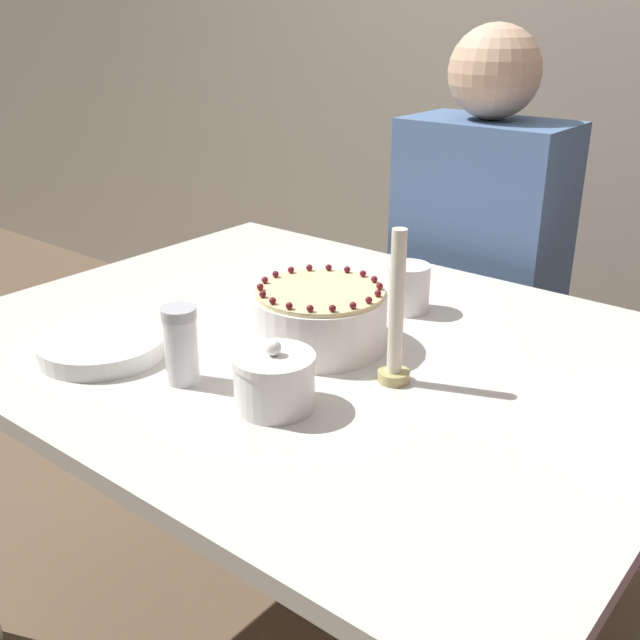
% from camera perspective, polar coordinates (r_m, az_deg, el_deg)
% --- Properties ---
extents(wall_behind, '(8.00, 0.05, 2.60)m').
position_cam_1_polar(wall_behind, '(2.49, 21.91, 20.94)').
color(wall_behind, '#ADA393').
rests_on(wall_behind, ground_plane).
extents(dining_table, '(1.30, 1.01, 0.75)m').
position_cam_1_polar(dining_table, '(1.42, -0.42, -5.67)').
color(dining_table, beige).
rests_on(dining_table, ground_plane).
extents(cake, '(0.24, 0.24, 0.12)m').
position_cam_1_polar(cake, '(1.32, 0.00, 0.16)').
color(cake, white).
rests_on(cake, dining_table).
extents(sugar_bowl, '(0.13, 0.13, 0.11)m').
position_cam_1_polar(sugar_bowl, '(1.12, -3.51, -4.63)').
color(sugar_bowl, white).
rests_on(sugar_bowl, dining_table).
extents(sugar_shaker, '(0.06, 0.06, 0.13)m').
position_cam_1_polar(sugar_shaker, '(1.21, -10.54, -1.86)').
color(sugar_shaker, white).
rests_on(sugar_shaker, dining_table).
extents(plate_stack, '(0.22, 0.22, 0.03)m').
position_cam_1_polar(plate_stack, '(1.36, -16.27, -1.88)').
color(plate_stack, white).
rests_on(plate_stack, dining_table).
extents(candle, '(0.05, 0.05, 0.25)m').
position_cam_1_polar(candle, '(1.18, 5.80, -0.23)').
color(candle, tan).
rests_on(candle, dining_table).
extents(cup, '(0.09, 0.09, 0.09)m').
position_cam_1_polar(cup, '(1.49, 6.69, 2.46)').
color(cup, white).
rests_on(cup, dining_table).
extents(person_man_blue_shirt, '(0.40, 0.34, 1.28)m').
position_cam_1_polar(person_man_blue_shirt, '(2.01, 11.64, 0.37)').
color(person_man_blue_shirt, '#473D33').
rests_on(person_man_blue_shirt, ground_plane).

